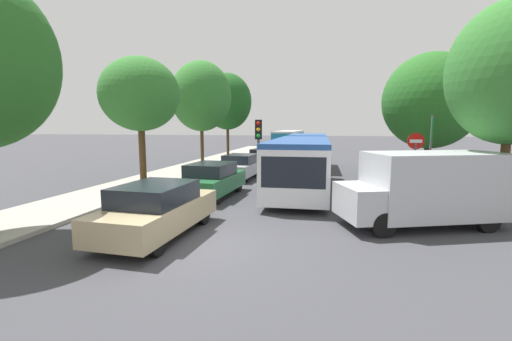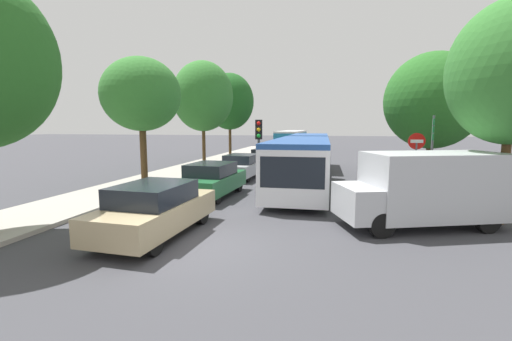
% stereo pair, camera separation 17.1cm
% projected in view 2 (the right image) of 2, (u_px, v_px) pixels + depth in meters
% --- Properties ---
extents(ground_plane, '(200.00, 200.00, 0.00)m').
position_uv_depth(ground_plane, '(198.00, 245.00, 9.04)').
color(ground_plane, '#3D3D42').
extents(kerb_strip_left, '(3.20, 45.77, 0.14)m').
position_uv_depth(kerb_strip_left, '(206.00, 164.00, 27.74)').
color(kerb_strip_left, '#9E998E').
rests_on(kerb_strip_left, ground).
extents(articulated_bus, '(2.88, 16.90, 2.50)m').
position_uv_depth(articulated_bus, '(305.00, 155.00, 19.80)').
color(articulated_bus, silver).
rests_on(articulated_bus, ground).
extents(city_bus_rear, '(2.92, 11.57, 2.47)m').
position_uv_depth(city_bus_rear, '(292.00, 139.00, 43.83)').
color(city_bus_rear, teal).
rests_on(city_bus_rear, ground).
extents(queued_car_tan, '(2.07, 4.45, 1.52)m').
position_uv_depth(queued_car_tan, '(155.00, 209.00, 9.73)').
color(queued_car_tan, tan).
rests_on(queued_car_tan, ground).
extents(queued_car_green, '(2.05, 4.40, 1.50)m').
position_uv_depth(queued_car_green, '(212.00, 180.00, 15.12)').
color(queued_car_green, '#236638').
rests_on(queued_car_green, ground).
extents(queued_car_silver, '(1.96, 4.22, 1.44)m').
position_uv_depth(queued_car_silver, '(242.00, 166.00, 20.36)').
color(queued_car_silver, '#B7BABF').
rests_on(queued_car_silver, ground).
extents(queued_car_black, '(1.94, 4.18, 1.43)m').
position_uv_depth(queued_car_black, '(266.00, 158.00, 25.58)').
color(queued_car_black, black).
rests_on(queued_car_black, ground).
extents(queued_car_navy, '(2.08, 4.48, 1.53)m').
position_uv_depth(queued_car_navy, '(275.00, 152.00, 30.77)').
color(queued_car_navy, navy).
rests_on(queued_car_navy, ground).
extents(white_van, '(5.37, 3.54, 2.31)m').
position_uv_depth(white_van, '(426.00, 187.00, 10.53)').
color(white_van, '#B7BABF').
rests_on(white_van, ground).
extents(traffic_light, '(0.35, 0.38, 3.40)m').
position_uv_depth(traffic_light, '(259.00, 139.00, 15.82)').
color(traffic_light, '#56595E').
rests_on(traffic_light, ground).
extents(no_entry_sign, '(0.70, 0.08, 2.82)m').
position_uv_depth(no_entry_sign, '(416.00, 155.00, 14.66)').
color(no_entry_sign, '#56595E').
rests_on(no_entry_sign, ground).
extents(direction_sign_post, '(0.39, 1.37, 3.60)m').
position_uv_depth(direction_sign_post, '(433.00, 138.00, 15.90)').
color(direction_sign_post, '#56595E').
rests_on(direction_sign_post, ground).
extents(tree_left_mid, '(4.07, 4.07, 6.64)m').
position_uv_depth(tree_left_mid, '(141.00, 95.00, 17.71)').
color(tree_left_mid, '#51381E').
rests_on(tree_left_mid, ground).
extents(tree_left_far, '(4.37, 4.37, 7.75)m').
position_uv_depth(tree_left_far, '(203.00, 96.00, 24.71)').
color(tree_left_far, '#51381E').
rests_on(tree_left_far, ground).
extents(tree_left_distant, '(4.52, 4.52, 8.00)m').
position_uv_depth(tree_left_distant, '(230.00, 103.00, 32.16)').
color(tree_left_distant, '#51381E').
rests_on(tree_left_distant, ground).
extents(tree_right_mid, '(5.19, 5.19, 7.13)m').
position_uv_depth(tree_right_mid, '(432.00, 103.00, 18.89)').
color(tree_right_mid, '#51381E').
rests_on(tree_right_mid, ground).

